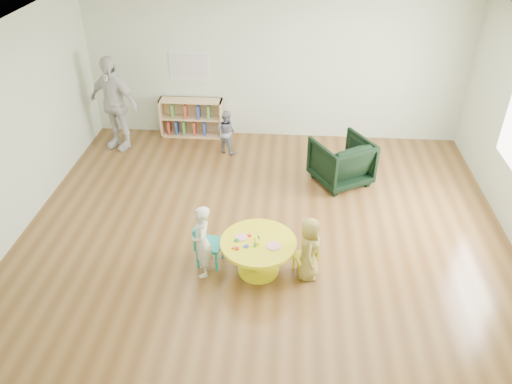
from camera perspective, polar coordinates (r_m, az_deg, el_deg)
room at (r=6.47m, az=1.26°, el=9.81°), size 7.10×7.00×2.80m
activity_table at (r=6.42m, az=0.27°, el=-6.72°), size 0.97×0.97×0.53m
kid_chair_left at (r=6.59m, az=-5.70°, el=-5.73°), size 0.38×0.38×0.62m
kid_chair_right at (r=6.49m, az=5.91°, el=-7.20°), size 0.35×0.35×0.50m
bookshelf at (r=9.88m, az=-7.41°, el=8.43°), size 1.20×0.30×0.75m
alphabet_poster at (r=9.63m, az=-7.61°, el=14.06°), size 0.74×0.01×0.54m
armchair at (r=8.35m, az=9.72°, el=3.50°), size 1.15×1.16×0.78m
child_left at (r=6.32m, az=-6.19°, el=-5.67°), size 0.30×0.41×1.02m
child_right at (r=6.31m, az=6.08°, el=-6.48°), size 0.30×0.45×0.89m
toddler at (r=9.16m, az=-3.39°, el=6.89°), size 0.50×0.46×0.82m
adult_caretaker at (r=9.51m, az=-15.96°, el=9.73°), size 1.11×0.77×1.74m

